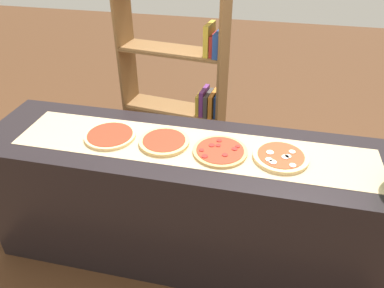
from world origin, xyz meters
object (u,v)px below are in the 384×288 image
object	(u,v)px
pizza_mozzarella_3	(281,157)
bookshelf	(185,89)
pizza_plain_0	(110,136)
pizza_plain_1	(164,141)
pizza_pepperoni_2	(220,151)

from	to	relation	value
pizza_mozzarella_3	bookshelf	bearing A→B (deg)	127.24
pizza_plain_0	pizza_mozzarella_3	distance (m)	1.00
pizza_plain_0	bookshelf	size ratio (longest dim) A/B	0.19
pizza_plain_1	bookshelf	distance (m)	1.05
pizza_pepperoni_2	pizza_mozzarella_3	bearing A→B (deg)	2.87
pizza_plain_1	pizza_pepperoni_2	bearing A→B (deg)	-4.34
pizza_plain_1	pizza_mozzarella_3	size ratio (longest dim) A/B	0.97
pizza_plain_1	bookshelf	bearing A→B (deg)	96.94
pizza_plain_0	pizza_plain_1	bearing A→B (deg)	1.73
pizza_plain_0	pizza_plain_1	xyz separation A→B (m)	(0.33, 0.01, 0.00)
pizza_plain_0	bookshelf	xyz separation A→B (m)	(0.21, 1.04, -0.16)
pizza_plain_0	pizza_mozzarella_3	world-z (taller)	pizza_mozzarella_3
pizza_mozzarella_3	pizza_pepperoni_2	bearing A→B (deg)	-177.13
pizza_plain_1	pizza_pepperoni_2	size ratio (longest dim) A/B	0.96
pizza_plain_1	pizza_mozzarella_3	bearing A→B (deg)	-0.74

